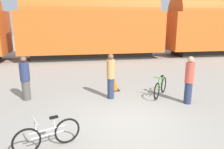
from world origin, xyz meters
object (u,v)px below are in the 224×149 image
freight_train (92,25)px  traffic_cone (115,85)px  person_in_tan (111,76)px  bicycle_green (160,87)px  person_in_red (189,80)px  bicycle_silver (48,135)px  person_in_navy (25,79)px

freight_train → traffic_cone: freight_train is taller
person_in_tan → traffic_cone: person_in_tan is taller
bicycle_green → traffic_cone: bearing=148.4°
person_in_red → traffic_cone: 3.20m
traffic_cone → bicycle_silver: bearing=-120.1°
person_in_tan → freight_train: bearing=169.1°
traffic_cone → freight_train: bearing=91.2°
person_in_red → person_in_tan: 2.93m
freight_train → person_in_red: freight_train is taller
bicycle_green → person_in_red: size_ratio=0.77×
freight_train → bicycle_silver: bearing=-99.9°
bicycle_silver → person_in_navy: (-1.19, 3.64, 0.50)m
freight_train → person_in_tan: freight_train is taller
person_in_red → person_in_navy: size_ratio=1.04×
freight_train → person_in_red: bearing=-76.5°
bicycle_green → traffic_cone: 2.01m
freight_train → bicycle_green: (1.89, -9.75, -2.33)m
freight_train → person_in_navy: (-3.44, -9.26, -1.84)m
bicycle_silver → person_in_navy: bearing=108.1°
person_in_tan → traffic_cone: bearing=150.7°
person_in_tan → traffic_cone: (0.34, 0.98, -0.66)m
bicycle_silver → person_in_tan: size_ratio=0.86×
bicycle_silver → person_in_red: size_ratio=0.87×
freight_train → person_in_tan: size_ratio=19.77×
person_in_navy → bicycle_silver: bearing=160.8°
bicycle_silver → person_in_navy: 3.86m
freight_train → bicycle_green: bearing=-79.0°
bicycle_green → bicycle_silver: size_ratio=0.88×
person_in_navy → traffic_cone: person_in_navy is taller
freight_train → person_in_navy: freight_train is taller
bicycle_green → traffic_cone: bicycle_green is taller
bicycle_silver → traffic_cone: bicycle_silver is taller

